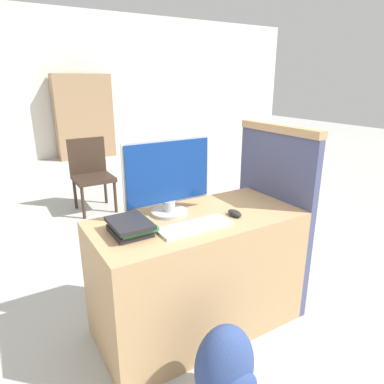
# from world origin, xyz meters

# --- Properties ---
(ground_plane) EXTENTS (20.00, 20.00, 0.00)m
(ground_plane) POSITION_xyz_m (0.00, 0.00, 0.00)
(ground_plane) COLOR #B2B2AD
(wall_back) EXTENTS (12.00, 0.06, 2.80)m
(wall_back) POSITION_xyz_m (0.00, 5.99, 1.40)
(wall_back) COLOR silver
(wall_back) RESTS_ON ground_plane
(desk) EXTENTS (1.25, 0.60, 0.76)m
(desk) POSITION_xyz_m (0.00, 0.30, 0.38)
(desk) COLOR tan
(desk) RESTS_ON ground_plane
(carrel_divider) EXTENTS (0.07, 0.69, 1.25)m
(carrel_divider) POSITION_xyz_m (0.65, 0.34, 0.63)
(carrel_divider) COLOR #474C70
(carrel_divider) RESTS_ON ground_plane
(monitor) EXTENTS (0.55, 0.22, 0.45)m
(monitor) POSITION_xyz_m (-0.12, 0.44, 0.98)
(monitor) COLOR #B7B7BC
(monitor) RESTS_ON desk
(keyboard) EXTENTS (0.42, 0.15, 0.02)m
(keyboard) POSITION_xyz_m (-0.09, 0.18, 0.77)
(keyboard) COLOR white
(keyboard) RESTS_ON desk
(mouse) EXTENTS (0.06, 0.11, 0.03)m
(mouse) POSITION_xyz_m (0.20, 0.21, 0.78)
(mouse) COLOR #262626
(mouse) RESTS_ON desk
(book_stack) EXTENTS (0.22, 0.26, 0.07)m
(book_stack) POSITION_xyz_m (-0.42, 0.30, 0.80)
(book_stack) COLOR #232328
(book_stack) RESTS_ON desk
(backpack) EXTENTS (0.31, 0.28, 0.45)m
(backpack) POSITION_xyz_m (-0.19, -0.26, 0.22)
(backpack) COLOR navy
(backpack) RESTS_ON ground_plane
(far_chair) EXTENTS (0.44, 0.44, 0.86)m
(far_chair) POSITION_xyz_m (0.02, 2.76, 0.48)
(far_chair) COLOR #38281E
(far_chair) RESTS_ON ground_plane
(bookshelf_far) EXTENTS (1.11, 0.32, 1.63)m
(bookshelf_far) POSITION_xyz_m (0.75, 5.75, 0.81)
(bookshelf_far) COLOR #9E7A56
(bookshelf_far) RESTS_ON ground_plane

